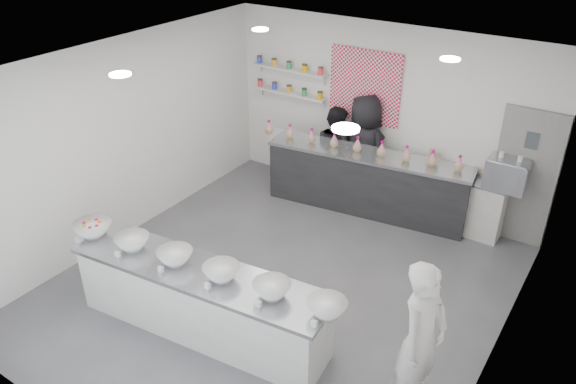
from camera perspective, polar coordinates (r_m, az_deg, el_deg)
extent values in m
plane|color=#515156|center=(7.73, -0.90, -9.63)|extent=(6.00, 6.00, 0.00)
plane|color=white|center=(6.32, -1.11, 12.19)|extent=(6.00, 6.00, 0.00)
plane|color=white|center=(9.30, 9.63, 7.57)|extent=(5.50, 0.00, 5.50)
plane|color=white|center=(8.61, -16.30, 5.03)|extent=(0.00, 6.00, 6.00)
plane|color=white|center=(6.02, 21.30, -6.81)|extent=(0.00, 6.00, 6.00)
cube|color=gray|center=(8.87, 22.84, 1.32)|extent=(0.88, 0.04, 2.10)
cube|color=#C30330|center=(9.27, 7.81, 10.59)|extent=(1.25, 0.03, 1.20)
cube|color=silver|center=(9.97, 0.18, 10.05)|extent=(1.45, 0.22, 0.04)
cube|color=silver|center=(9.84, 0.18, 12.36)|extent=(1.45, 0.22, 0.04)
cylinder|color=white|center=(6.54, -16.68, 11.38)|extent=(0.24, 0.24, 0.02)
cylinder|color=white|center=(4.84, 5.88, 6.44)|extent=(0.24, 0.24, 0.02)
cylinder|color=white|center=(8.38, -2.84, 16.17)|extent=(0.24, 0.24, 0.02)
cylinder|color=white|center=(7.13, 16.15, 12.85)|extent=(0.24, 0.24, 0.02)
cube|color=beige|center=(6.89, -8.81, -10.89)|extent=(3.33, 1.08, 0.89)
cube|color=black|center=(9.28, 8.00, 0.97)|extent=(3.38, 1.05, 1.03)
cube|color=white|center=(8.74, 7.67, 3.97)|extent=(3.26, 0.45, 0.28)
cube|color=beige|center=(9.10, 17.34, -1.21)|extent=(1.23, 0.39, 0.91)
cube|color=#93969E|center=(8.69, 21.37, 1.69)|extent=(0.58, 0.40, 0.44)
imported|color=silver|center=(5.85, 13.37, -14.38)|extent=(0.52, 0.70, 1.76)
imported|color=black|center=(9.66, 4.82, 4.17)|extent=(0.94, 0.84, 1.59)
imported|color=black|center=(9.38, 7.68, 4.22)|extent=(1.06, 0.85, 1.89)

